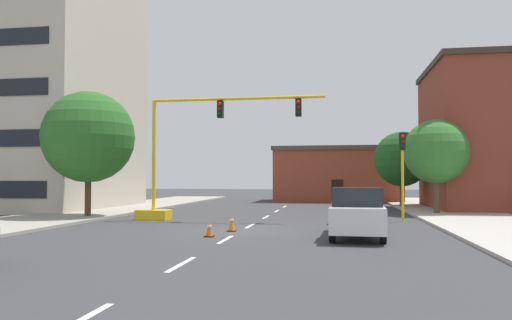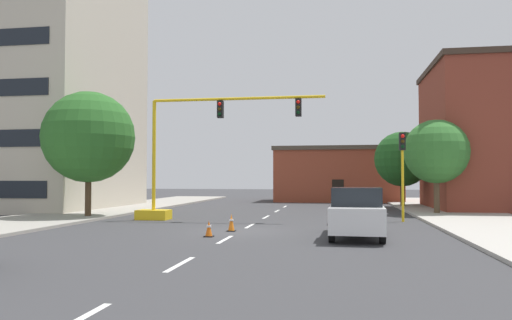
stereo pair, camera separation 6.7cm
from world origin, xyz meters
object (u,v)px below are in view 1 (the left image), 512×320
Objects in this scene: traffic_cone_roadside_b at (232,223)px; traffic_light_pole_right at (402,156)px; tree_left_near at (89,137)px; pickup_truck_white at (357,213)px; traffic_cone_roadside_c at (331,219)px; tree_right_far at (402,159)px; traffic_cone_roadside_a at (209,229)px; tree_right_mid at (436,152)px; traffic_signal_gantry at (178,178)px.

traffic_light_pole_right is at bearing 37.03° from traffic_cone_roadside_b.
tree_left_near is 17.14m from pickup_truck_white.
traffic_cone_roadside_b is 5.68m from traffic_cone_roadside_c.
tree_left_near is 1.23× the size of tree_right_far.
tree_right_far is 21.53m from pickup_truck_white.
tree_left_near is 12.95m from traffic_cone_roadside_a.
tree_right_mid reaches higher than traffic_cone_roadside_c.
traffic_cone_roadside_a is at bearing -39.77° from tree_left_near.
traffic_signal_gantry is 1.74× the size of tree_right_far.
traffic_cone_roadside_b reaches higher than traffic_cone_roadside_c.
tree_left_near reaches higher than pickup_truck_white.
traffic_cone_roadside_b is (-10.88, -11.61, -3.65)m from tree_right_mid.
traffic_cone_roadside_a is 2.20m from traffic_cone_roadside_b.
tree_left_near is 12.13m from traffic_cone_roadside_b.
traffic_light_pole_right is 12.32m from traffic_cone_roadside_a.
pickup_truck_white is 7.03× the size of traffic_cone_roadside_b.
traffic_cone_roadside_c is at bearing -129.81° from tree_right_mid.
tree_right_far reaches higher than traffic_cone_roadside_c.
tree_left_near is 9.58× the size of traffic_cone_roadside_b.
traffic_cone_roadside_b reaches higher than traffic_cone_roadside_a.
traffic_cone_roadside_c is (4.30, 3.71, -0.09)m from traffic_cone_roadside_b.
tree_left_near reaches higher than traffic_cone_roadside_c.
tree_right_mid is at bearing 50.52° from traffic_cone_roadside_a.
traffic_cone_roadside_a is (-5.84, -0.80, -0.65)m from pickup_truck_white.
traffic_cone_roadside_a is at bearing -129.02° from traffic_cone_roadside_c.
tree_left_near reaches higher than traffic_cone_roadside_b.
tree_right_far reaches higher than traffic_cone_roadside_b.
traffic_cone_roadside_a is (-10.21, -21.69, -3.53)m from tree_right_far.
tree_right_mid is 1.11× the size of pickup_truck_white.
tree_right_far is (13.97, 14.24, 1.52)m from traffic_signal_gantry.
traffic_signal_gantry is at bearing 116.73° from traffic_cone_roadside_a.
pickup_truck_white is at bearing -110.02° from traffic_light_pole_right.
traffic_light_pole_right is at bearing -116.82° from tree_right_mid.
traffic_light_pole_right is at bearing 44.00° from traffic_cone_roadside_a.
tree_left_near is 14.92m from traffic_cone_roadside_c.
tree_right_mid is 1.01× the size of tree_right_far.
traffic_signal_gantry is at bearing -134.45° from tree_right_far.
tree_left_near reaches higher than traffic_light_pole_right.
tree_right_far is at bearing 70.95° from traffic_cone_roadside_c.
traffic_cone_roadside_b is at bearing -116.55° from tree_right_far.
tree_right_far is 24.23m from traffic_cone_roadside_a.
traffic_signal_gantry reaches higher than traffic_cone_roadside_c.
traffic_light_pole_right is 17.96m from tree_left_near.
pickup_truck_white is (-4.37, -20.88, -2.88)m from tree_right_far.
tree_right_mid reaches higher than traffic_light_pole_right.
traffic_light_pole_right is 5.54m from traffic_cone_roadside_c.
pickup_truck_white is 5.93m from traffic_cone_roadside_a.
pickup_truck_white is at bearing -14.06° from traffic_cone_roadside_b.
tree_right_mid is at bearing 50.19° from traffic_cone_roadside_c.
pickup_truck_white is (9.59, -6.65, -1.36)m from traffic_signal_gantry.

